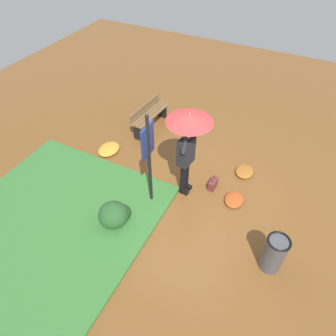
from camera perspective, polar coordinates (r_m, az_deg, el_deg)
The scene contains 11 objects.
ground_plane at distance 7.00m, azimuth 4.28°, elevation -5.49°, with size 18.00×18.00×0.00m, color brown.
grass_verge at distance 6.87m, azimuth -22.53°, elevation -11.21°, with size 4.80×4.00×0.05m.
person_with_umbrella at distance 6.15m, azimuth 3.76°, elevation 6.21°, with size 0.96×0.96×2.04m.
info_sign_post at distance 5.92m, azimuth -3.71°, elevation 3.13°, with size 0.44×0.07×2.30m.
handbag at distance 7.17m, azimuth 8.50°, elevation -2.93°, with size 0.30×0.15×0.37m.
park_bench at distance 8.75m, azimuth -3.54°, elevation 9.80°, with size 1.40×0.48×0.75m.
trash_bin at distance 5.98m, azimuth 19.31°, elevation -14.93°, with size 0.42×0.42×0.83m.
shrub_cluster at distance 6.44m, azimuth -9.94°, elevation -8.62°, with size 0.68×0.62×0.56m.
leaf_pile_near_person at distance 8.23m, azimuth -11.07°, elevation 3.53°, with size 0.65×0.52×0.14m.
leaf_pile_by_bench at distance 7.71m, azimuth 14.21°, elevation -0.58°, with size 0.54×0.43×0.12m.
leaf_pile_far_path at distance 7.02m, azimuth 12.31°, elevation -5.81°, with size 0.52×0.41×0.11m.
Camera 1 is at (-4.28, -1.58, 5.31)m, focal length 32.36 mm.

